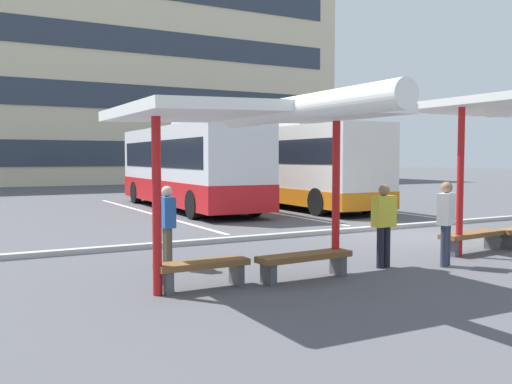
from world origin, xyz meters
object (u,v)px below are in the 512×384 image
at_px(bench_1, 305,260).
at_px(bench_0, 203,268).
at_px(waiting_passenger_2, 384,220).
at_px(waiting_passenger_0, 446,218).
at_px(waiting_passenger_3, 167,221).
at_px(coach_bus_1, 282,166).
at_px(bench_2, 472,237).
at_px(waiting_shelter_0, 262,116).
at_px(coach_bus_0, 188,168).

bearing_deg(bench_1, bench_0, 173.50).
relative_size(bench_0, waiting_passenger_2, 0.96).
relative_size(waiting_passenger_0, waiting_passenger_3, 1.05).
bearing_deg(waiting_passenger_2, waiting_passenger_0, -22.48).
xyz_separation_m(coach_bus_1, bench_2, (-2.78, -12.57, -1.39)).
height_order(coach_bus_1, bench_0, coach_bus_1).
height_order(bench_1, bench_2, same).
xyz_separation_m(bench_0, bench_2, (6.53, 0.31, 0.01)).
bearing_deg(waiting_passenger_0, waiting_passenger_2, 157.52).
relative_size(coach_bus_1, bench_0, 8.15).
bearing_deg(waiting_shelter_0, waiting_passenger_3, 109.26).
height_order(coach_bus_0, bench_2, coach_bus_0).
relative_size(bench_2, waiting_passenger_3, 1.19).
bearing_deg(bench_0, bench_1, -6.50).
bearing_deg(bench_2, waiting_passenger_2, -172.81).
height_order(coach_bus_0, coach_bus_1, coach_bus_1).
height_order(waiting_shelter_0, waiting_passenger_2, waiting_shelter_0).
bearing_deg(waiting_shelter_0, bench_1, 7.52).
bearing_deg(bench_2, coach_bus_0, 96.71).
relative_size(bench_0, waiting_passenger_0, 0.93).
relative_size(coach_bus_0, bench_1, 6.05).
distance_m(coach_bus_0, bench_1, 13.86).
xyz_separation_m(coach_bus_0, waiting_passenger_2, (-1.33, -13.25, -0.78)).
bearing_deg(waiting_passenger_2, bench_2, 7.19).
bearing_deg(bench_1, bench_2, 6.25).
height_order(waiting_shelter_0, bench_0, waiting_shelter_0).
bearing_deg(waiting_passenger_2, coach_bus_0, 84.27).
bearing_deg(coach_bus_0, bench_1, -103.49).
distance_m(bench_2, waiting_passenger_3, 6.65).
bearing_deg(waiting_passenger_2, coach_bus_1, 66.49).
xyz_separation_m(waiting_passenger_0, waiting_passenger_3, (-4.71, 2.45, -0.05)).
bearing_deg(waiting_passenger_2, waiting_passenger_3, 150.97).
bearing_deg(waiting_passenger_0, coach_bus_0, 89.18).
xyz_separation_m(bench_0, bench_1, (1.80, -0.21, 0.01)).
relative_size(coach_bus_0, coach_bus_1, 0.88).
distance_m(coach_bus_1, waiting_passenger_2, 14.12).
xyz_separation_m(bench_0, waiting_passenger_0, (4.82, -0.51, 0.60)).
xyz_separation_m(coach_bus_0, bench_0, (-5.02, -13.21, -1.35)).
bearing_deg(waiting_passenger_0, coach_bus_1, 71.47).
height_order(bench_2, waiting_passenger_3, waiting_passenger_3).
bearing_deg(waiting_passenger_0, waiting_shelter_0, 177.21).
bearing_deg(waiting_passenger_3, bench_0, -93.21).
relative_size(coach_bus_1, waiting_passenger_0, 7.62).
distance_m(waiting_shelter_0, bench_1, 2.57).
bearing_deg(bench_0, coach_bus_1, 54.14).
distance_m(waiting_passenger_0, waiting_passenger_3, 5.31).
bearing_deg(coach_bus_0, coach_bus_1, -4.33).
relative_size(bench_1, waiting_passenger_2, 1.14).
relative_size(waiting_shelter_0, waiting_passenger_2, 3.14).
xyz_separation_m(coach_bus_0, bench_2, (1.52, -12.89, -1.34)).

